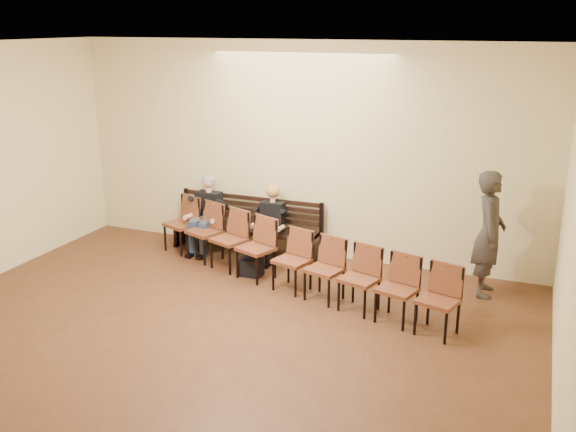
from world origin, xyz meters
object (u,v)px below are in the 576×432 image
at_px(seated_woman, 270,227).
at_px(passerby, 490,225).
at_px(bench, 247,240).
at_px(chair_row_back, 359,280).
at_px(laptop, 201,221).
at_px(water_bottle, 272,231).
at_px(seated_man, 207,215).
at_px(bag, 250,267).
at_px(chair_row_front, 216,236).

height_order(seated_woman, passerby, passerby).
bearing_deg(bench, passerby, -4.09).
bearing_deg(chair_row_back, laptop, 174.31).
bearing_deg(seated_woman, passerby, -2.68).
distance_m(bench, water_bottle, 0.81).
distance_m(seated_man, chair_row_back, 3.37).
bearing_deg(chair_row_back, passerby, 54.31).
height_order(bench, chair_row_back, chair_row_back).
height_order(bag, chair_row_front, chair_row_front).
height_order(bench, passerby, passerby).
height_order(seated_man, bag, seated_man).
xyz_separation_m(laptop, chair_row_front, (0.49, -0.37, -0.09)).
bearing_deg(bench, bag, -61.44).
xyz_separation_m(water_bottle, chair_row_front, (-0.86, -0.28, -0.09)).
height_order(passerby, chair_row_back, passerby).
relative_size(seated_woman, bag, 2.96).
bearing_deg(passerby, water_bottle, 87.94).
bearing_deg(water_bottle, chair_row_front, -161.93).
xyz_separation_m(bench, water_bottle, (0.64, -0.37, 0.34)).
bearing_deg(bench, chair_row_back, -32.11).
bearing_deg(chair_row_front, chair_row_back, 2.86).
bearing_deg(chair_row_back, water_bottle, 163.01).
distance_m(bench, bag, 1.04).
height_order(bench, seated_woman, seated_woman).
xyz_separation_m(seated_man, seated_woman, (1.18, 0.00, -0.08)).
distance_m(seated_man, passerby, 4.62).
bearing_deg(passerby, chair_row_front, 91.48).
distance_m(laptop, chair_row_back, 3.33).
bearing_deg(chair_row_front, seated_woman, 57.33).
distance_m(bag, chair_row_back, 2.00).
bearing_deg(bench, seated_man, -170.01).
xyz_separation_m(bag, chair_row_front, (-0.72, 0.26, 0.34)).
xyz_separation_m(water_bottle, bag, (-0.14, -0.54, -0.43)).
distance_m(seated_woman, chair_row_front, 0.89).
xyz_separation_m(laptop, passerby, (4.62, -0.00, 0.48)).
distance_m(laptop, passerby, 4.65).
relative_size(bag, passerby, 0.18).
distance_m(bench, chair_row_front, 0.73).
xyz_separation_m(bench, chair_row_front, (-0.22, -0.65, 0.25)).
bearing_deg(laptop, bag, -25.95).
distance_m(bench, passerby, 4.01).
bearing_deg(bag, chair_row_back, -17.27).
bearing_deg(bench, water_bottle, -30.12).
relative_size(bench, laptop, 8.25).
distance_m(bag, chair_row_front, 0.83).
xyz_separation_m(chair_row_front, chair_row_back, (2.61, -0.85, -0.02)).
height_order(water_bottle, passerby, passerby).
distance_m(seated_woman, passerby, 3.46).
distance_m(seated_woman, water_bottle, 0.29).
distance_m(chair_row_front, chair_row_back, 2.74).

